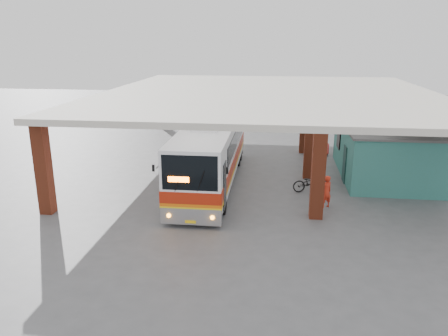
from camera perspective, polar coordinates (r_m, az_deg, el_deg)
ground at (r=23.43m, az=3.96°, el=-3.21°), size 90.00×90.00×0.00m
brick_columns at (r=27.62m, az=7.63°, el=4.44°), size 20.10×21.60×4.35m
canopy_roof at (r=28.73m, az=5.93°, el=9.67°), size 21.00×23.00×0.30m
shop_building at (r=27.52m, az=20.32°, el=2.19°), size 5.20×8.20×3.11m
coach_bus at (r=24.32m, az=-1.66°, el=2.10°), size 2.78×12.76×3.71m
motorcycle at (r=23.80m, az=11.26°, el=-1.87°), size 2.07×1.17×1.03m
pedestrian at (r=21.68m, az=13.20°, el=-3.02°), size 0.70×0.64×1.62m
red_chair at (r=31.32m, az=13.26°, el=2.26°), size 0.46×0.46×0.87m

